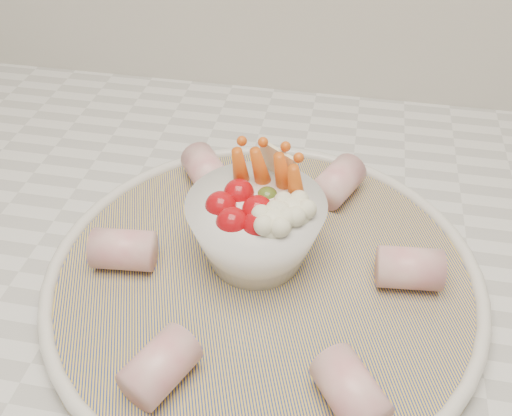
# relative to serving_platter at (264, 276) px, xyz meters

# --- Properties ---
(serving_platter) EXTENTS (0.48, 0.48, 0.02)m
(serving_platter) POSITION_rel_serving_platter_xyz_m (0.00, 0.00, 0.00)
(serving_platter) COLOR navy
(serving_platter) RESTS_ON kitchen_counter
(veggie_bowl) EXTENTS (0.12, 0.12, 0.10)m
(veggie_bowl) POSITION_rel_serving_platter_xyz_m (-0.01, 0.02, 0.04)
(veggie_bowl) COLOR white
(veggie_bowl) RESTS_ON serving_platter
(cured_meat_rolls) EXTENTS (0.29, 0.29, 0.04)m
(cured_meat_rolls) POSITION_rel_serving_platter_xyz_m (0.00, 0.00, 0.02)
(cured_meat_rolls) COLOR #C35966
(cured_meat_rolls) RESTS_ON serving_platter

